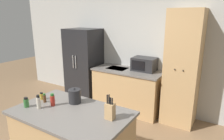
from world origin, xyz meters
The scene contains 13 objects.
wall_back centered at (0.00, 2.33, 1.30)m, with size 7.20×0.06×2.60m.
refrigerator centered at (-1.33, 1.98, 0.88)m, with size 0.78×0.67×1.76m.
back_counter centered at (-0.11, 1.98, 0.47)m, with size 1.52×0.68×0.93m.
pantry_cabinet centered at (1.01, 2.03, 1.09)m, with size 0.60×0.57×2.19m.
microwave centered at (0.21, 2.10, 1.07)m, with size 0.49×0.36×0.28m.
knife_block centered at (0.68, -0.02, 1.03)m, with size 0.10×0.08×0.30m.
spice_bottle_tall_dark centered at (-0.40, -0.32, 0.99)m, with size 0.06×0.06×0.13m.
spice_bottle_short_red centered at (-0.14, -0.11, 1.00)m, with size 0.06×0.06×0.16m.
spice_bottle_amber_oil centered at (-0.23, -0.26, 1.01)m, with size 0.05×0.05×0.18m.
spice_bottle_green_herb centered at (-0.43, -0.05, 0.97)m, with size 0.05×0.05×0.10m.
spice_bottle_pale_salt centered at (-0.32, -0.10, 0.98)m, with size 0.04×0.04×0.12m.
kettle centered at (0.05, 0.10, 1.02)m, with size 0.17×0.17×0.21m.
fire_extinguisher centered at (-1.98, 2.03, 0.20)m, with size 0.12×0.12×0.46m.
Camera 1 is at (1.77, -1.75, 2.07)m, focal length 32.00 mm.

